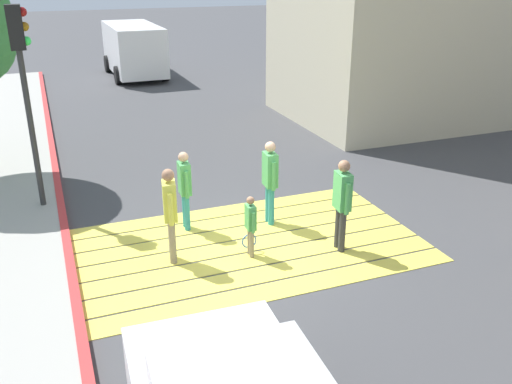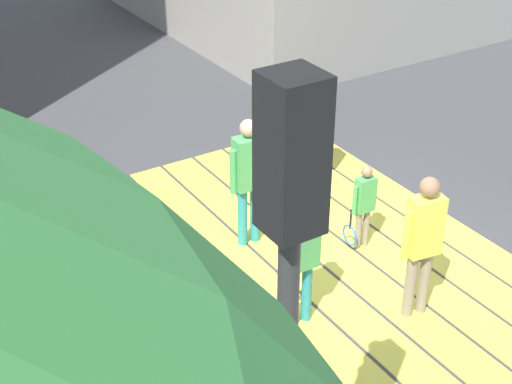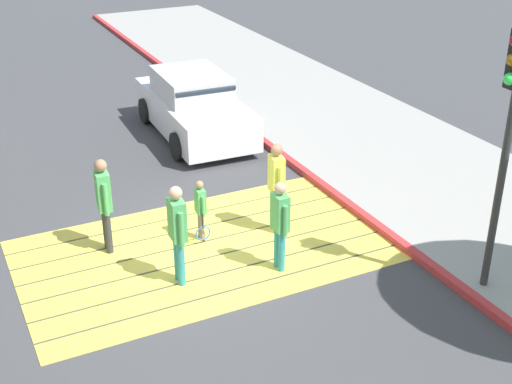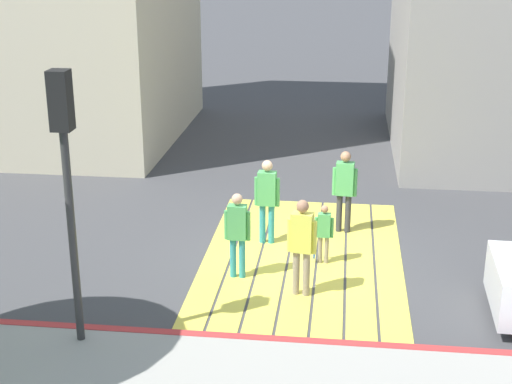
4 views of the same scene
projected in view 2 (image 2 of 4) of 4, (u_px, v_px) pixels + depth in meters
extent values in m
plane|color=#424244|center=(329.00, 250.00, 9.62)|extent=(120.00, 120.00, 0.00)
cube|color=#EAD64C|center=(425.00, 214.00, 10.38)|extent=(6.40, 0.50, 0.01)
cube|color=#EAD64C|center=(395.00, 225.00, 10.13)|extent=(6.40, 0.50, 0.01)
cube|color=#EAD64C|center=(363.00, 237.00, 9.87)|extent=(6.40, 0.50, 0.01)
cube|color=#EAD64C|center=(329.00, 250.00, 9.62)|extent=(6.40, 0.50, 0.01)
cube|color=#EAD64C|center=(294.00, 263.00, 9.37)|extent=(6.40, 0.50, 0.01)
cube|color=#EAD64C|center=(257.00, 278.00, 9.12)|extent=(6.40, 0.50, 0.01)
cube|color=#EAD64C|center=(217.00, 292.00, 8.86)|extent=(6.40, 0.50, 0.01)
cube|color=black|center=(292.00, 155.00, 3.61)|extent=(0.28, 0.28, 0.84)
sphere|color=maroon|center=(274.00, 90.00, 3.59)|extent=(0.18, 0.18, 0.18)
sphere|color=#956310|center=(274.00, 141.00, 3.73)|extent=(0.18, 0.18, 0.18)
sphere|color=#35FF59|center=(273.00, 188.00, 3.86)|extent=(0.18, 0.18, 0.18)
cylinder|color=teal|center=(294.00, 297.00, 8.19)|extent=(0.11, 0.11, 0.77)
cylinder|color=teal|center=(307.00, 292.00, 8.26)|extent=(0.11, 0.11, 0.77)
cube|color=#4CA559|center=(302.00, 241.00, 7.87)|extent=(0.22, 0.34, 0.64)
sphere|color=tan|center=(304.00, 205.00, 7.65)|extent=(0.20, 0.20, 0.20)
cylinder|color=#4CA559|center=(286.00, 251.00, 7.82)|extent=(0.08, 0.08, 0.54)
cylinder|color=#4CA559|center=(318.00, 241.00, 7.99)|extent=(0.08, 0.08, 0.54)
cylinder|color=gray|center=(410.00, 285.00, 8.31)|extent=(0.12, 0.12, 0.83)
cylinder|color=gray|center=(424.00, 281.00, 8.37)|extent=(0.12, 0.12, 0.83)
cube|color=#D8D84C|center=(425.00, 226.00, 7.96)|extent=(0.28, 0.39, 0.69)
sphere|color=#9E7051|center=(430.00, 187.00, 7.72)|extent=(0.21, 0.21, 0.21)
cylinder|color=#D8D84C|center=(407.00, 235.00, 7.93)|extent=(0.09, 0.09, 0.59)
cylinder|color=#D8D84C|center=(441.00, 227.00, 8.07)|extent=(0.09, 0.09, 0.59)
cylinder|color=#333338|center=(305.00, 163.00, 10.82)|extent=(0.12, 0.12, 0.83)
cylinder|color=#333338|center=(316.00, 160.00, 10.89)|extent=(0.12, 0.12, 0.83)
cube|color=#4CA559|center=(312.00, 113.00, 10.47)|extent=(0.26, 0.38, 0.69)
sphere|color=#9E7051|center=(314.00, 81.00, 10.23)|extent=(0.21, 0.21, 0.21)
cylinder|color=#4CA559|center=(299.00, 120.00, 10.42)|extent=(0.09, 0.09, 0.59)
cylinder|color=#4CA559|center=(325.00, 115.00, 10.59)|extent=(0.09, 0.09, 0.59)
cylinder|color=teal|center=(243.00, 217.00, 9.55)|extent=(0.12, 0.12, 0.83)
cylinder|color=teal|center=(255.00, 213.00, 9.62)|extent=(0.12, 0.12, 0.83)
cube|color=#4CA559|center=(248.00, 163.00, 9.21)|extent=(0.24, 0.37, 0.69)
sphere|color=tan|center=(248.00, 128.00, 8.97)|extent=(0.21, 0.21, 0.21)
cylinder|color=#4CA559|center=(233.00, 172.00, 9.15)|extent=(0.09, 0.09, 0.58)
cylinder|color=#4CA559|center=(263.00, 164.00, 9.33)|extent=(0.09, 0.09, 0.58)
cylinder|color=gray|center=(358.00, 230.00, 9.54)|extent=(0.08, 0.08, 0.55)
cylinder|color=gray|center=(366.00, 227.00, 9.59)|extent=(0.08, 0.08, 0.55)
cube|color=#4CA559|center=(365.00, 194.00, 9.31)|extent=(0.16, 0.25, 0.46)
sphere|color=#9E7051|center=(367.00, 172.00, 9.15)|extent=(0.14, 0.14, 0.14)
cylinder|color=#4CA559|center=(355.00, 201.00, 9.27)|extent=(0.06, 0.06, 0.39)
cylinder|color=#4CA559|center=(374.00, 194.00, 9.40)|extent=(0.06, 0.06, 0.39)
cylinder|color=black|center=(351.00, 219.00, 9.42)|extent=(0.03, 0.03, 0.28)
torus|color=blue|center=(350.00, 235.00, 9.54)|extent=(0.28, 0.03, 0.28)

